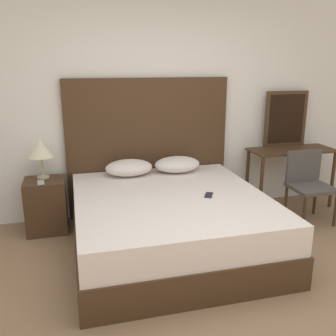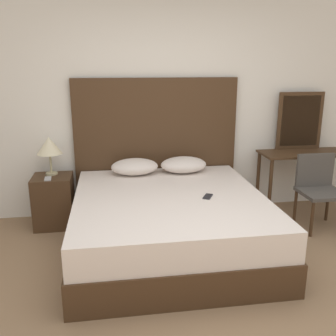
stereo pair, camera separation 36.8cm
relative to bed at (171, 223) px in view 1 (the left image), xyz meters
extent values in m
plane|color=#8C6B4C|center=(0.14, -1.14, -0.29)|extent=(16.00, 16.00, 0.00)
cube|color=white|center=(0.14, 1.11, 1.06)|extent=(10.00, 0.06, 2.70)
cube|color=#422B19|center=(0.00, 0.00, -0.13)|extent=(1.87, 2.01, 0.30)
cube|color=silver|center=(0.00, 0.00, 0.15)|extent=(1.83, 1.97, 0.27)
cube|color=#422B19|center=(0.00, 1.03, 0.55)|extent=(1.97, 0.05, 1.66)
ellipsoid|color=silver|center=(-0.29, 0.77, 0.38)|extent=(0.54, 0.37, 0.18)
ellipsoid|color=silver|center=(0.29, 0.77, 0.38)|extent=(0.54, 0.37, 0.18)
cube|color=#232328|center=(0.36, -0.10, 0.30)|extent=(0.13, 0.17, 0.01)
cube|color=#422B19|center=(-1.22, 0.77, 0.01)|extent=(0.43, 0.41, 0.60)
cylinder|color=tan|center=(-1.23, 0.85, 0.32)|extent=(0.13, 0.13, 0.02)
cylinder|color=tan|center=(-1.23, 0.85, 0.44)|extent=(0.02, 0.02, 0.22)
cone|color=beige|center=(-1.23, 0.85, 0.65)|extent=(0.28, 0.28, 0.19)
cube|color=#B7B7BC|center=(-1.25, 0.67, 0.32)|extent=(0.08, 0.16, 0.01)
cube|color=#422B19|center=(1.81, 0.77, 0.47)|extent=(1.09, 0.46, 0.02)
cylinder|color=#422B19|center=(1.31, 0.58, 0.08)|extent=(0.04, 0.04, 0.74)
cylinder|color=#422B19|center=(2.32, 0.58, 0.08)|extent=(0.04, 0.04, 0.74)
cylinder|color=#422B19|center=(1.31, 0.96, 0.08)|extent=(0.04, 0.04, 0.74)
cylinder|color=#422B19|center=(2.32, 0.96, 0.08)|extent=(0.04, 0.04, 0.74)
cube|color=#422B19|center=(1.81, 0.98, 0.84)|extent=(0.59, 0.03, 0.72)
cube|color=#B2BCC6|center=(1.81, 0.97, 0.84)|extent=(0.50, 0.01, 0.63)
cube|color=#4C4742|center=(1.77, 0.24, 0.14)|extent=(0.47, 0.44, 0.04)
cube|color=#4C4742|center=(1.77, 0.44, 0.35)|extent=(0.45, 0.04, 0.39)
cylinder|color=#422B19|center=(1.56, 0.05, -0.08)|extent=(0.04, 0.04, 0.40)
cylinder|color=#422B19|center=(1.97, 0.05, -0.08)|extent=(0.04, 0.04, 0.40)
cylinder|color=#422B19|center=(1.56, 0.43, -0.08)|extent=(0.04, 0.04, 0.40)
cylinder|color=#422B19|center=(1.97, 0.43, -0.08)|extent=(0.04, 0.04, 0.40)
camera|label=1|loc=(-0.90, -3.33, 1.54)|focal=40.00mm
camera|label=2|loc=(-0.54, -3.41, 1.54)|focal=40.00mm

